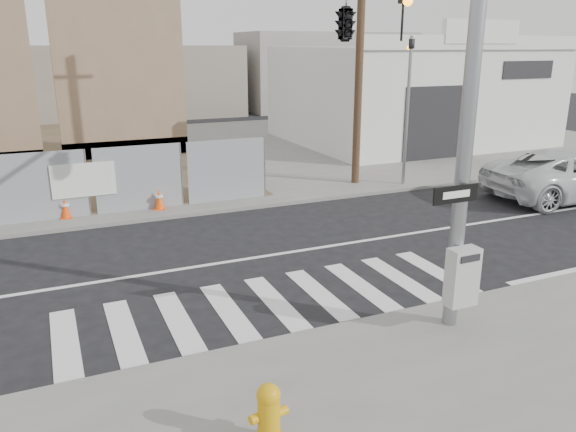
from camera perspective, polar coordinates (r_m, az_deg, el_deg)
name	(u,v)px	position (r m, az deg, el deg)	size (l,w,h in m)	color
ground	(236,261)	(13.67, -5.29, -4.54)	(100.00, 100.00, 0.00)	black
sidewalk_far	(139,157)	(26.86, -14.89, 5.78)	(50.00, 20.00, 0.12)	slate
signal_pole	(379,56)	(11.94, 9.26, 15.72)	(0.96, 5.87, 7.00)	gray
far_signal_pole	(408,90)	(20.59, 12.14, 12.36)	(0.16, 0.20, 5.60)	gray
concrete_wall_right	(121,84)	(26.47, -16.56, 12.76)	(5.50, 1.30, 8.00)	#7E644B
auto_shop	(409,94)	(30.92, 12.16, 12.00)	(12.00, 10.20, 5.95)	silver
utility_pole_right	(360,39)	(20.47, 7.34, 17.40)	(1.60, 0.28, 10.00)	#4E3624
fire_hydrant	(269,414)	(7.51, -1.97, -19.44)	(0.53, 0.53, 0.84)	#CD950B
suv	(571,175)	(21.23, 26.85, 3.78)	(2.73, 5.93, 1.65)	silver
traffic_cone_c	(65,208)	(17.70, -21.70, 0.77)	(0.33, 0.33, 0.63)	#ED450C
traffic_cone_d	(159,199)	(17.80, -12.95, 1.66)	(0.41, 0.41, 0.64)	#FA540D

